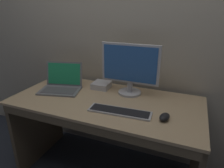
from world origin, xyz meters
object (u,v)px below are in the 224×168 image
laptop_space_gray (61,85)px  external_drive_box (102,85)px  wired_keyboard (120,111)px  external_monitor (130,68)px  computer_mouse (165,117)px

laptop_space_gray → external_drive_box: laptop_space_gray is taller
laptop_space_gray → wired_keyboard: 0.64m
laptop_space_gray → external_drive_box: (0.31, 0.17, -0.02)m
laptop_space_gray → external_monitor: external_monitor is taller
external_drive_box → wired_keyboard: bearing=-49.7°
laptop_space_gray → computer_mouse: 0.93m
external_monitor → external_drive_box: (-0.27, 0.04, -0.20)m
laptop_space_gray → computer_mouse: bearing=-10.6°
external_monitor → computer_mouse: 0.50m
external_monitor → computer_mouse: size_ratio=4.71×
laptop_space_gray → wired_keyboard: size_ratio=0.87×
laptop_space_gray → wired_keyboard: (0.61, -0.19, -0.04)m
computer_mouse → external_drive_box: 0.70m
computer_mouse → wired_keyboard: bearing=-164.6°
laptop_space_gray → external_monitor: size_ratio=0.82×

